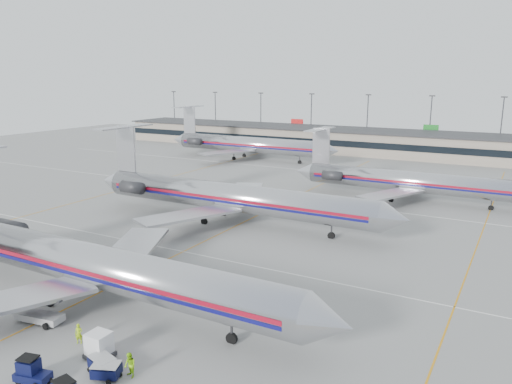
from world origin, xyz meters
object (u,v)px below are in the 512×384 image
Objects in this scene: uld_container at (99,345)px; belt_loader at (40,315)px; tug_center at (31,372)px; jet_foreground at (85,262)px; jet_second_row at (226,196)px.

belt_loader is at bearing 169.09° from uld_container.
uld_container is at bearing -20.10° from belt_loader.
uld_container is (1.65, 4.45, 0.15)m from tug_center.
jet_foreground is at bearing 79.04° from belt_loader.
tug_center is at bearing -76.64° from jet_second_row.
uld_container is (10.89, -34.45, -2.72)m from jet_second_row.
belt_loader reaches higher than tug_center.
jet_second_row is 40.08m from tug_center.
jet_foreground reaches higher than uld_container.
uld_container is at bearing -38.03° from jet_foreground.
belt_loader is (-0.10, -4.96, -3.00)m from jet_foreground.
belt_loader is at bearing -85.66° from jet_second_row.
jet_foreground is 0.99× the size of jet_second_row.
tug_center is (6.64, -10.93, -2.83)m from jet_foreground.
tug_center is at bearing -58.73° from jet_foreground.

